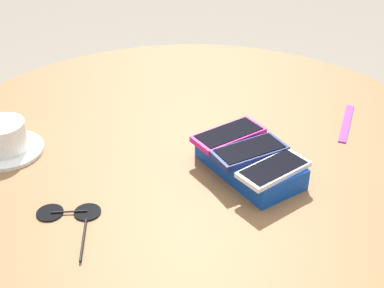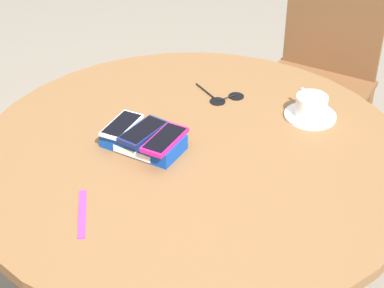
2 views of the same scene
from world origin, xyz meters
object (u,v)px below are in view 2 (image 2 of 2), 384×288
object	(u,v)px
phone_box	(143,141)
saucer	(310,116)
chair_near_window	(316,84)
lanyard_strap	(82,213)
round_table	(192,175)
phone_white	(122,125)
coffee_cup	(311,105)
phone_magenta	(165,139)
phone_navy	(143,131)
sunglasses	(224,98)

from	to	relation	value
phone_box	saucer	distance (m)	0.49
chair_near_window	lanyard_strap	bearing A→B (deg)	-98.51
round_table	phone_white	world-z (taller)	phone_white
coffee_cup	phone_magenta	bearing A→B (deg)	-129.55
saucer	lanyard_strap	xyz separation A→B (m)	(-0.35, -0.63, -0.00)
phone_magenta	lanyard_strap	distance (m)	0.30
saucer	phone_white	bearing A→B (deg)	-142.13
phone_box	chair_near_window	distance (m)	1.10
phone_box	phone_navy	xyz separation A→B (m)	(-0.00, 0.00, 0.03)
lanyard_strap	phone_box	bearing A→B (deg)	90.32
phone_white	coffee_cup	bearing A→B (deg)	38.17
lanyard_strap	sunglasses	distance (m)	0.63
phone_navy	phone_magenta	size ratio (longest dim) A/B	1.01
round_table	phone_box	distance (m)	0.16
round_table	phone_white	size ratio (longest dim) A/B	8.77
phone_navy	saucer	world-z (taller)	phone_navy
phone_magenta	chair_near_window	distance (m)	1.10
phone_box	lanyard_strap	size ratio (longest dim) A/B	1.26
phone_box	lanyard_strap	bearing A→B (deg)	-89.68
saucer	lanyard_strap	distance (m)	0.72
phone_magenta	chair_near_window	xyz separation A→B (m)	(0.13, 1.04, -0.33)
round_table	sunglasses	distance (m)	0.30
phone_box	lanyard_strap	world-z (taller)	phone_box
lanyard_strap	chair_near_window	distance (m)	1.37
phone_navy	saucer	distance (m)	0.49
round_table	sunglasses	xyz separation A→B (m)	(-0.03, 0.29, 0.08)
chair_near_window	saucer	bearing A→B (deg)	-77.63
round_table	coffee_cup	xyz separation A→B (m)	(0.23, 0.30, 0.12)
saucer	phone_magenta	bearing A→B (deg)	-129.91
phone_magenta	lanyard_strap	size ratio (longest dim) A/B	0.86
phone_navy	chair_near_window	world-z (taller)	chair_near_window
coffee_cup	phone_navy	bearing A→B (deg)	-136.42
phone_magenta	coffee_cup	bearing A→B (deg)	50.45
phone_white	round_table	bearing A→B (deg)	10.50
round_table	phone_magenta	xyz separation A→B (m)	(-0.05, -0.05, 0.13)
round_table	sunglasses	size ratio (longest dim) A/B	7.27
phone_box	phone_navy	world-z (taller)	phone_navy
phone_magenta	lanyard_strap	bearing A→B (deg)	-102.76
saucer	sunglasses	size ratio (longest dim) A/B	0.92
lanyard_strap	saucer	bearing A→B (deg)	60.89
lanyard_strap	chair_near_window	world-z (taller)	chair_near_window
coffee_cup	sunglasses	distance (m)	0.26
round_table	saucer	distance (m)	0.38
phone_white	lanyard_strap	bearing A→B (deg)	-76.99
sunglasses	chair_near_window	bearing A→B (deg)	81.24
phone_navy	sunglasses	distance (m)	0.34
phone_navy	phone_magenta	world-z (taller)	same
round_table	chair_near_window	size ratio (longest dim) A/B	1.42
phone_box	coffee_cup	xyz separation A→B (m)	(0.35, 0.34, 0.02)
saucer	chair_near_window	bearing A→B (deg)	102.37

